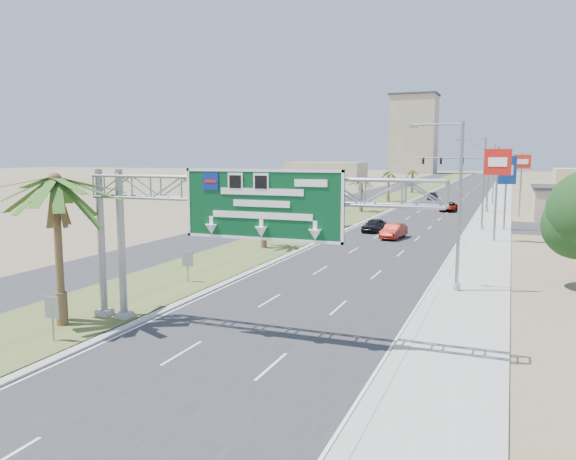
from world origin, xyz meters
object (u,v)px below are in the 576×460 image
at_px(car_far, 433,196).
at_px(car_left_lane, 374,225).
at_px(pole_sign_blue, 507,174).
at_px(palm_near, 55,180).
at_px(sign_gantry, 233,201).
at_px(pole_sign_red_near, 497,167).
at_px(signal_mast, 473,178).
at_px(car_right_lane, 449,207).
at_px(pole_sign_red_far, 522,167).
at_px(car_mid_lane, 394,231).

bearing_deg(car_far, car_left_lane, -93.89).
distance_m(car_far, pole_sign_blue, 43.19).
height_order(palm_near, pole_sign_blue, palm_near).
distance_m(sign_gantry, pole_sign_red_near, 35.12).
bearing_deg(signal_mast, car_left_lane, -107.70).
bearing_deg(signal_mast, car_right_lane, -179.89).
xyz_separation_m(sign_gantry, pole_sign_red_near, (10.06, 33.64, 0.91)).
bearing_deg(car_right_lane, signal_mast, 0.56).
relative_size(sign_gantry, pole_sign_blue, 2.04).
distance_m(signal_mast, pole_sign_red_near, 28.74).
height_order(signal_mast, pole_sign_red_near, pole_sign_red_near).
bearing_deg(pole_sign_red_far, pole_sign_red_near, -95.79).
distance_m(car_right_lane, pole_sign_red_far, 11.98).
bearing_deg(signal_mast, pole_sign_red_far, -35.08).
bearing_deg(pole_sign_red_far, sign_gantry, -102.23).
distance_m(palm_near, car_far, 85.94).
distance_m(pole_sign_red_near, pole_sign_blue, 9.10).
height_order(car_mid_lane, pole_sign_red_near, pole_sign_red_near).
height_order(palm_near, car_right_lane, palm_near).
distance_m(signal_mast, car_mid_lane, 30.54).
distance_m(palm_near, car_left_lane, 39.22).
distance_m(palm_near, pole_sign_red_near, 39.95).
relative_size(car_left_lane, pole_sign_blue, 0.51).
height_order(signal_mast, car_left_lane, signal_mast).
xyz_separation_m(car_left_lane, car_right_lane, (5.04, 25.74, -0.04)).
relative_size(pole_sign_blue, pole_sign_red_far, 0.98).
bearing_deg(pole_sign_blue, pole_sign_red_near, -94.75).
xyz_separation_m(signal_mast, pole_sign_blue, (4.58, -19.38, 1.30)).
height_order(signal_mast, car_far, signal_mast).
distance_m(car_mid_lane, pole_sign_red_far, 28.53).
height_order(signal_mast, pole_sign_blue, pole_sign_blue).
bearing_deg(signal_mast, palm_near, -102.66).
bearing_deg(car_mid_lane, sign_gantry, -85.07).
xyz_separation_m(car_far, pole_sign_blue, (12.76, -40.89, 5.52)).
relative_size(sign_gantry, signal_mast, 1.63).
relative_size(palm_near, car_far, 1.91).
height_order(car_far, pole_sign_blue, pole_sign_blue).
bearing_deg(car_right_lane, car_left_lane, -100.64).
height_order(palm_near, car_left_lane, palm_near).
relative_size(car_far, pole_sign_red_near, 0.49).
bearing_deg(sign_gantry, pole_sign_red_far, 77.77).
height_order(sign_gantry, car_far, sign_gantry).
bearing_deg(signal_mast, sign_gantry, -95.74).
relative_size(car_mid_lane, pole_sign_red_near, 0.50).
distance_m(sign_gantry, signal_mast, 62.37).
xyz_separation_m(signal_mast, car_far, (-8.18, 21.51, -4.21)).
relative_size(signal_mast, pole_sign_red_far, 1.23).
xyz_separation_m(palm_near, car_left_lane, (6.16, 38.23, -6.22)).
xyz_separation_m(car_right_lane, pole_sign_red_far, (9.43, -4.39, 5.95)).
bearing_deg(sign_gantry, car_right_lane, 87.17).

